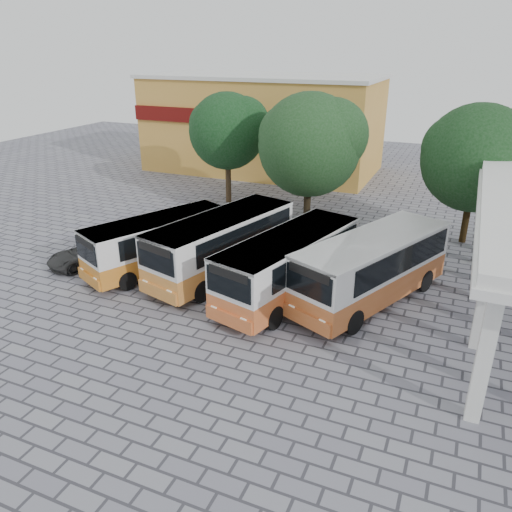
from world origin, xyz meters
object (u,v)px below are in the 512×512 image
at_px(bus_centre_right, 289,263).
at_px(parked_car, 87,254).
at_px(bus_far_left, 158,241).
at_px(bus_far_right, 372,265).
at_px(bus_centre_left, 222,242).

bearing_deg(bus_centre_right, parked_car, -161.81).
bearing_deg(bus_far_left, bus_far_right, 29.01).
distance_m(bus_centre_left, parked_car, 7.44).
distance_m(bus_far_left, bus_far_right, 10.63).
relative_size(bus_far_left, parked_car, 1.99).
bearing_deg(bus_far_left, parked_car, -141.59).
relative_size(bus_centre_left, bus_far_right, 0.98).
xyz_separation_m(bus_centre_left, bus_far_right, (7.33, 0.10, 0.01)).
relative_size(bus_far_right, parked_car, 2.24).
height_order(bus_far_right, parked_car, bus_far_right).
height_order(bus_centre_right, bus_far_right, bus_far_right).
bearing_deg(bus_far_left, bus_centre_right, 22.60).
height_order(bus_far_left, bus_centre_left, bus_centre_left).
bearing_deg(bus_far_right, bus_centre_left, -155.61).
xyz_separation_m(bus_centre_right, parked_car, (-11.01, -0.64, -1.16)).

